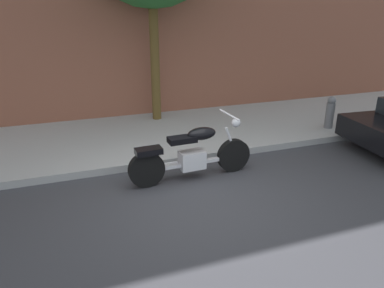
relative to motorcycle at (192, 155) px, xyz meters
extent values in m
plane|color=#38383D|center=(-0.14, -0.68, -0.45)|extent=(60.00, 60.00, 0.00)
cube|color=#A5A5A5|center=(-0.14, 2.24, -0.38)|extent=(23.40, 3.22, 0.14)
cylinder|color=black|center=(0.82, 0.03, -0.14)|extent=(0.62, 0.15, 0.62)
cylinder|color=black|center=(-0.82, -0.04, -0.14)|extent=(0.62, 0.15, 0.62)
cube|color=silver|center=(0.00, 0.00, -0.09)|extent=(0.45, 0.30, 0.32)
cube|color=silver|center=(0.00, 0.00, -0.16)|extent=(1.48, 0.15, 0.06)
ellipsoid|color=black|center=(0.18, 0.00, 0.37)|extent=(0.53, 0.28, 0.22)
cube|color=black|center=(-0.18, -0.01, 0.31)|extent=(0.49, 0.26, 0.10)
cube|color=black|center=(-0.77, -0.04, 0.19)|extent=(0.45, 0.26, 0.10)
cylinder|color=silver|center=(0.76, 0.03, 0.14)|extent=(0.27, 0.06, 0.58)
cylinder|color=silver|center=(0.70, 0.03, 0.65)|extent=(0.07, 0.70, 0.04)
sphere|color=silver|center=(0.84, 0.03, 0.49)|extent=(0.17, 0.17, 0.17)
cylinder|color=silver|center=(-0.25, 0.14, -0.19)|extent=(0.80, 0.13, 0.09)
cylinder|color=black|center=(4.30, 0.39, -0.13)|extent=(0.65, 0.27, 0.64)
cylinder|color=brown|center=(0.21, 3.30, 1.33)|extent=(0.22, 0.22, 3.57)
cylinder|color=slate|center=(3.91, 1.20, -0.08)|extent=(0.20, 0.20, 0.75)
sphere|color=slate|center=(3.91, 1.20, 0.36)|extent=(0.19, 0.19, 0.19)
camera|label=1|loc=(-1.91, -5.42, 2.41)|focal=33.44mm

